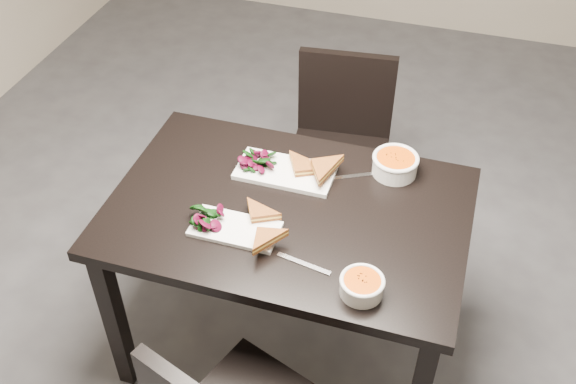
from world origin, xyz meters
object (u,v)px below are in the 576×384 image
object	(u,v)px
chair_far	(341,139)
plate_near	(235,229)
soup_bowl_far	(395,163)
plate_far	(285,172)
soup_bowl_near	(362,285)
table	(288,228)

from	to	relation	value
chair_far	plate_near	world-z (taller)	chair_far
plate_near	soup_bowl_far	bearing A→B (deg)	45.18
chair_far	plate_near	size ratio (longest dim) A/B	2.99
plate_far	soup_bowl_far	xyz separation A→B (m)	(0.37, 0.12, 0.03)
soup_bowl_near	plate_near	bearing A→B (deg)	163.41
plate_near	soup_bowl_near	distance (m)	0.46
table	soup_bowl_far	distance (m)	0.44
plate_near	plate_far	bearing A→B (deg)	77.67
soup_bowl_far	soup_bowl_near	bearing A→B (deg)	-89.21
plate_near	soup_bowl_far	distance (m)	0.62
plate_far	soup_bowl_far	world-z (taller)	soup_bowl_far
plate_near	soup_bowl_far	xyz separation A→B (m)	(0.44, 0.44, 0.03)
soup_bowl_near	plate_far	xyz separation A→B (m)	(-0.37, 0.45, -0.03)
table	chair_far	world-z (taller)	chair_far
table	plate_near	size ratio (longest dim) A/B	4.22
table	plate_near	xyz separation A→B (m)	(-0.13, -0.15, 0.11)
soup_bowl_near	table	bearing A→B (deg)	137.64
soup_bowl_near	soup_bowl_far	xyz separation A→B (m)	(-0.01, 0.57, 0.01)
table	soup_bowl_far	bearing A→B (deg)	43.07
table	soup_bowl_near	bearing A→B (deg)	-42.36
plate_near	plate_far	size ratio (longest dim) A/B	0.83
table	plate_far	distance (m)	0.21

